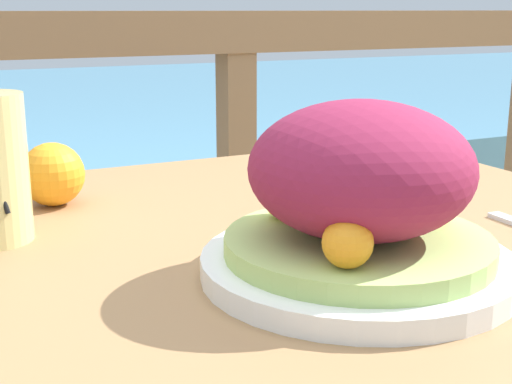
% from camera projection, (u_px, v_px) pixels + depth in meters
% --- Properties ---
extents(patio_table, '(1.14, 0.84, 0.74)m').
position_uv_depth(patio_table, '(179.00, 349.00, 0.71)').
color(patio_table, '#997047').
rests_on(patio_table, ground_plane).
extents(railing_fence, '(2.80, 0.08, 0.96)m').
position_uv_depth(railing_fence, '(31.00, 147.00, 1.44)').
color(railing_fence, brown).
rests_on(railing_fence, ground_plane).
extents(salad_plate, '(0.28, 0.28, 0.16)m').
position_uv_depth(salad_plate, '(359.00, 202.00, 0.62)').
color(salad_plate, white).
rests_on(salad_plate, patio_table).
extents(orange_near_basket, '(0.08, 0.08, 0.08)m').
position_uv_depth(orange_near_basket, '(53.00, 174.00, 0.85)').
color(orange_near_basket, orange).
rests_on(orange_near_basket, patio_table).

